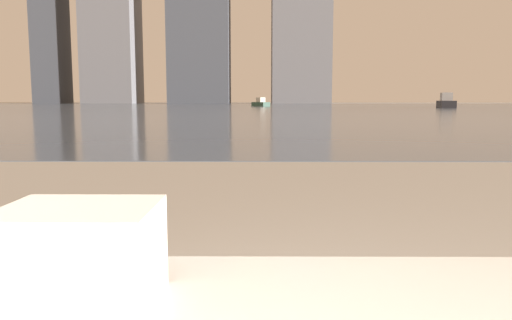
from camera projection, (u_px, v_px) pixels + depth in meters
name	position (u px, v px, depth m)	size (l,w,h in m)	color
towel_stack	(80.00, 257.00, 0.78)	(0.24, 0.20, 0.16)	silver
harbor_water	(260.00, 107.00, 61.63)	(180.00, 110.00, 0.01)	slate
harbor_boat_1	(261.00, 103.00, 65.41)	(2.47, 3.20, 1.16)	#335647
harbor_boat_4	(446.00, 102.00, 53.12)	(2.35, 4.51, 1.61)	#2D2D33
skyline_tower_0	(49.00, 0.00, 114.73)	(6.44, 8.22, 47.33)	#4C515B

